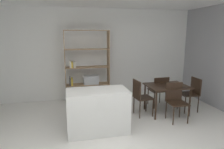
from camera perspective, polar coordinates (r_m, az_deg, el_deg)
back_partition at (r=6.21m, az=-6.57°, el=5.74°), size 6.72×0.06×2.79m
kitchen_island at (r=4.21m, az=-4.17°, el=-10.39°), size 1.26×0.68×0.89m
open_bookshelf at (r=5.89m, az=-7.28°, el=1.04°), size 1.29×0.33×2.14m
dining_table at (r=5.26m, az=15.55°, el=-3.88°), size 1.02×0.81×0.74m
dining_chair_far at (r=5.66m, az=13.47°, el=-3.99°), size 0.46×0.47×0.87m
dining_chair_window_side at (r=5.66m, az=22.00°, el=-4.47°), size 0.45×0.44×0.89m
dining_chair_island_side at (r=4.99m, az=8.11°, el=-5.79°), size 0.46×0.45×0.91m
dining_chair_near at (r=4.94m, az=17.85°, el=-6.56°), size 0.44×0.45×0.89m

